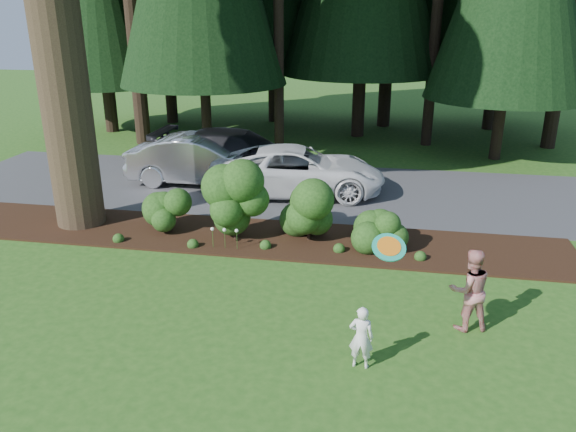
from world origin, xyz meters
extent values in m
plane|color=#245117|center=(0.00, 0.00, 0.00)|extent=(80.00, 80.00, 0.00)
cube|color=black|center=(0.00, 3.25, 0.03)|extent=(16.00, 2.50, 0.05)
cube|color=#38383A|center=(0.00, 7.50, 0.01)|extent=(22.00, 6.00, 0.03)
sphere|color=#1A3911|center=(-2.00, 3.20, 0.66)|extent=(1.08, 1.08, 1.08)
cylinder|color=black|center=(-2.00, 3.20, 0.15)|extent=(0.08, 0.08, 0.30)
sphere|color=#1A3911|center=(-0.20, 3.00, 0.94)|extent=(1.35, 1.35, 1.35)
cylinder|color=black|center=(-0.20, 3.00, 0.15)|extent=(0.08, 0.08, 0.30)
sphere|color=#1A3911|center=(1.60, 3.30, 0.83)|extent=(1.26, 1.26, 1.26)
cylinder|color=black|center=(1.60, 3.30, 0.15)|extent=(0.08, 0.08, 0.30)
sphere|color=#1A3911|center=(3.40, 3.10, 0.72)|extent=(1.17, 1.17, 1.17)
cylinder|color=black|center=(3.40, 3.10, 0.15)|extent=(0.08, 0.08, 0.30)
cylinder|color=#1A3911|center=(-0.60, 2.40, 0.25)|extent=(0.01, 0.01, 0.50)
sphere|color=white|center=(-0.60, 2.40, 0.52)|extent=(0.09, 0.09, 0.09)
cylinder|color=#1A3911|center=(-0.30, 2.40, 0.25)|extent=(0.01, 0.01, 0.50)
sphere|color=white|center=(-0.30, 2.40, 0.52)|extent=(0.09, 0.09, 0.09)
cylinder|color=#1A3911|center=(0.00, 2.40, 0.25)|extent=(0.01, 0.01, 0.50)
sphere|color=white|center=(0.00, 2.40, 0.52)|extent=(0.09, 0.09, 0.09)
cylinder|color=black|center=(-9.50, 14.00, 4.90)|extent=(0.50, 0.50, 9.80)
cylinder|color=black|center=(-7.00, 14.50, 4.55)|extent=(0.50, 0.50, 9.10)
cylinder|color=black|center=(-4.00, 15.00, 5.25)|extent=(0.50, 0.50, 10.50)
cylinder|color=black|center=(-1.00, 13.50, 4.38)|extent=(0.50, 0.50, 8.75)
cylinder|color=black|center=(2.00, 14.50, 5.60)|extent=(0.50, 0.50, 11.20)
cylinder|color=black|center=(5.00, 15.50, 4.72)|extent=(0.50, 0.50, 9.45)
cylinder|color=black|center=(7.50, 14.00, 5.42)|extent=(0.50, 0.50, 10.85)
cylinder|color=black|center=(10.00, 16.00, 4.90)|extent=(0.50, 0.50, 9.80)
cylinder|color=black|center=(-8.00, 18.50, 5.60)|extent=(0.50, 0.50, 11.20)
cylinder|color=black|center=(-2.50, 18.00, 5.25)|extent=(0.50, 0.50, 10.50)
cylinder|color=black|center=(8.50, 18.50, 5.07)|extent=(0.50, 0.50, 10.15)
imported|color=#B3B3B8|center=(-2.51, 7.46, 0.82)|extent=(4.85, 1.78, 1.59)
imported|color=white|center=(0.71, 6.98, 0.77)|extent=(5.64, 3.20, 1.49)
imported|color=black|center=(-1.51, 8.23, 0.85)|extent=(5.68, 2.33, 1.64)
imported|color=white|center=(3.18, -1.74, 0.54)|extent=(0.41, 0.29, 1.09)
imported|color=red|center=(5.00, -0.22, 0.77)|extent=(0.88, 0.77, 1.55)
cylinder|color=#1B987A|center=(3.52, -1.75, 2.14)|extent=(0.54, 0.45, 0.34)
cylinder|color=orange|center=(3.52, -1.75, 2.16)|extent=(0.38, 0.32, 0.24)
camera|label=1|loc=(3.40, -9.53, 5.46)|focal=35.00mm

